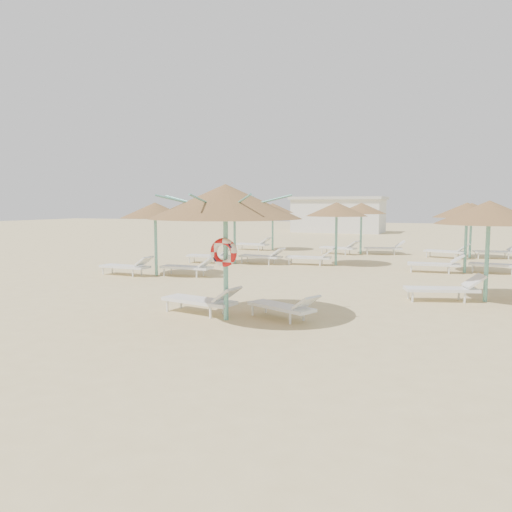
% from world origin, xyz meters
% --- Properties ---
extents(ground, '(120.00, 120.00, 0.00)m').
position_xyz_m(ground, '(0.00, 0.00, 0.00)').
color(ground, '#D6BE82').
rests_on(ground, ground).
extents(main_palapa, '(3.41, 3.41, 3.05)m').
position_xyz_m(main_palapa, '(0.07, -0.37, 2.66)').
color(main_palapa, '#65B09F').
rests_on(main_palapa, ground).
extents(lounger_main_a, '(2.09, 0.94, 0.73)m').
position_xyz_m(lounger_main_a, '(-0.68, -0.07, 0.35)').
color(lounger_main_a, white).
rests_on(lounger_main_a, ground).
extents(lounger_main_b, '(1.87, 1.20, 0.66)m').
position_xyz_m(lounger_main_b, '(1.29, 0.16, 0.31)').
color(lounger_main_b, white).
rests_on(lounger_main_b, ground).
extents(palapa_field, '(19.23, 14.32, 2.71)m').
position_xyz_m(palapa_field, '(1.89, 9.86, 2.27)').
color(palapa_field, '#65B09F').
rests_on(palapa_field, ground).
extents(service_hut, '(8.40, 4.40, 3.25)m').
position_xyz_m(service_hut, '(-6.00, 35.00, 1.64)').
color(service_hut, silver).
rests_on(service_hut, ground).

